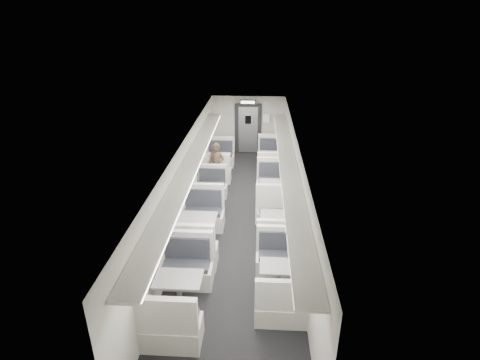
# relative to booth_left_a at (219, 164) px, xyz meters

# --- Properties ---
(room) EXTENTS (3.24, 12.24, 2.64)m
(room) POSITION_rel_booth_left_a_xyz_m (1.00, -3.57, 0.83)
(room) COLOR black
(room) RESTS_ON ground
(booth_left_a) EXTENTS (1.03, 2.09, 1.12)m
(booth_left_a) POSITION_rel_booth_left_a_xyz_m (0.00, 0.00, 0.00)
(booth_left_a) COLOR silver
(booth_left_a) RESTS_ON room
(booth_left_b) EXTENTS (0.96, 1.95, 1.04)m
(booth_left_b) POSITION_rel_booth_left_a_xyz_m (0.00, -2.65, -0.03)
(booth_left_b) COLOR silver
(booth_left_b) RESTS_ON room
(booth_left_c) EXTENTS (1.15, 2.33, 1.24)m
(booth_left_c) POSITION_rel_booth_left_a_xyz_m (0.00, -4.77, 0.04)
(booth_left_c) COLOR silver
(booth_left_c) RESTS_ON room
(booth_left_d) EXTENTS (1.11, 2.26, 1.21)m
(booth_left_d) POSITION_rel_booth_left_a_xyz_m (0.00, -7.10, 0.03)
(booth_left_d) COLOR silver
(booth_left_d) RESTS_ON room
(booth_right_a) EXTENTS (1.11, 2.24, 1.20)m
(booth_right_a) POSITION_rel_booth_left_a_xyz_m (2.00, 0.09, 0.03)
(booth_right_a) COLOR silver
(booth_right_a) RESTS_ON room
(booth_right_b) EXTENTS (1.12, 2.28, 1.22)m
(booth_right_b) POSITION_rel_booth_left_a_xyz_m (2.00, -2.53, 0.03)
(booth_right_b) COLOR silver
(booth_right_b) RESTS_ON room
(booth_right_c) EXTENTS (1.02, 2.07, 1.11)m
(booth_right_c) POSITION_rel_booth_left_a_xyz_m (2.00, -4.34, -0.00)
(booth_right_c) COLOR silver
(booth_right_c) RESTS_ON room
(booth_right_d) EXTENTS (1.01, 2.06, 1.10)m
(booth_right_d) POSITION_rel_booth_left_a_xyz_m (2.00, -6.50, -0.01)
(booth_right_d) COLOR silver
(booth_right_d) RESTS_ON room
(passenger) EXTENTS (0.61, 0.44, 1.54)m
(passenger) POSITION_rel_booth_left_a_xyz_m (0.06, -1.14, 0.40)
(passenger) COLOR black
(passenger) RESTS_ON room
(window_a) EXTENTS (0.02, 1.18, 0.84)m
(window_a) POSITION_rel_booth_left_a_xyz_m (-0.49, -0.17, 0.98)
(window_a) COLOR black
(window_a) RESTS_ON room
(window_b) EXTENTS (0.02, 1.18, 0.84)m
(window_b) POSITION_rel_booth_left_a_xyz_m (-0.49, -2.37, 0.98)
(window_b) COLOR black
(window_b) RESTS_ON room
(window_c) EXTENTS (0.02, 1.18, 0.84)m
(window_c) POSITION_rel_booth_left_a_xyz_m (-0.49, -4.57, 0.98)
(window_c) COLOR black
(window_c) RESTS_ON room
(window_d) EXTENTS (0.02, 1.18, 0.84)m
(window_d) POSITION_rel_booth_left_a_xyz_m (-0.49, -6.77, 0.98)
(window_d) COLOR black
(window_d) RESTS_ON room
(luggage_rack_left) EXTENTS (0.46, 10.40, 0.09)m
(luggage_rack_left) POSITION_rel_booth_left_a_xyz_m (-0.24, -3.87, 1.54)
(luggage_rack_left) COLOR silver
(luggage_rack_left) RESTS_ON room
(luggage_rack_right) EXTENTS (0.46, 10.40, 0.09)m
(luggage_rack_right) POSITION_rel_booth_left_a_xyz_m (2.24, -3.87, 1.54)
(luggage_rack_right) COLOR silver
(luggage_rack_right) RESTS_ON room
(vestibule_door) EXTENTS (1.10, 0.13, 2.10)m
(vestibule_door) POSITION_rel_booth_left_a_xyz_m (1.00, 2.36, 0.67)
(vestibule_door) COLOR black
(vestibule_door) RESTS_ON room
(exit_sign) EXTENTS (0.62, 0.12, 0.16)m
(exit_sign) POSITION_rel_booth_left_a_xyz_m (1.00, 1.87, 1.91)
(exit_sign) COLOR black
(exit_sign) RESTS_ON room
(wall_notice) EXTENTS (0.32, 0.02, 0.40)m
(wall_notice) POSITION_rel_booth_left_a_xyz_m (1.75, 2.35, 1.13)
(wall_notice) COLOR white
(wall_notice) RESTS_ON room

